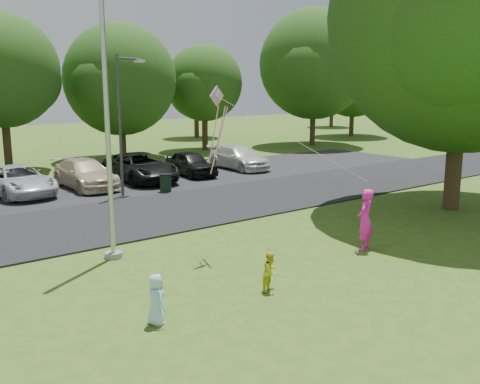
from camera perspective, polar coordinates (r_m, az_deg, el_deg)
ground at (r=13.78m, az=9.45°, el=-9.27°), size 120.00×120.00×0.00m
park_road at (r=20.66m, az=-9.15°, el=-2.22°), size 60.00×6.00×0.06m
parking_strip at (r=26.44m, az=-15.95°, el=0.44°), size 42.00×7.00×0.06m
flagpole at (r=14.98m, az=-14.05°, el=8.52°), size 0.50×0.50×10.00m
street_lamp at (r=23.74m, az=-12.34°, el=8.27°), size 1.64×0.77×6.09m
trash_can at (r=24.52m, az=-7.94°, el=0.92°), size 0.55×0.55×0.87m
big_tree at (r=22.25m, az=22.95°, el=16.21°), size 10.63×10.13×12.39m
tree_row at (r=34.76m, az=-19.52°, el=12.15°), size 64.35×11.94×10.88m
horizon_trees at (r=44.69m, az=-20.36°, el=9.95°), size 77.46×7.20×7.02m
parked_cars at (r=26.12m, az=-17.23°, el=1.82°), size 20.50×5.25×1.46m
woman at (r=16.20m, az=13.18°, el=-2.89°), size 0.78×0.66×1.83m
child_yellow at (r=12.79m, az=3.29°, el=-8.46°), size 0.57×0.50×0.97m
child_blue at (r=11.20m, az=-8.95°, el=-11.25°), size 0.35×0.53×1.07m
kite at (r=14.96m, az=-2.10°, el=8.33°), size 3.93×2.62×2.73m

